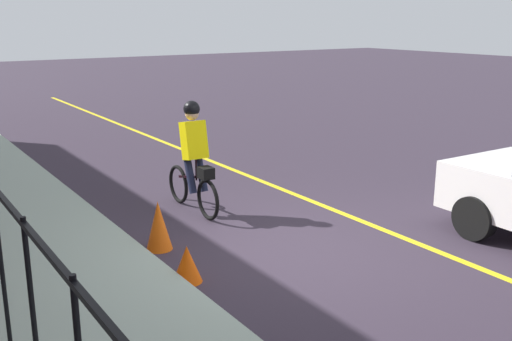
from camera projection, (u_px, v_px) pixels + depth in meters
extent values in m
plane|color=#312835|center=(295.00, 251.00, 8.02)|extent=(80.00, 80.00, 0.00)
cube|color=yellow|center=(380.00, 228.00, 8.88)|extent=(36.00, 0.12, 0.01)
cube|color=#91A193|center=(38.00, 313.00, 6.18)|extent=(40.00, 3.20, 0.15)
cylinder|color=black|center=(34.00, 321.00, 4.26)|extent=(0.04, 0.04, 1.60)
cylinder|color=black|center=(2.00, 268.00, 5.18)|extent=(0.04, 0.04, 1.60)
torus|color=black|center=(178.00, 184.00, 10.03)|extent=(0.66, 0.07, 0.66)
torus|color=black|center=(208.00, 200.00, 9.18)|extent=(0.66, 0.07, 0.66)
cube|color=black|center=(192.00, 177.00, 9.55)|extent=(0.93, 0.05, 0.24)
cylinder|color=black|center=(196.00, 170.00, 9.39)|extent=(0.03, 0.03, 0.35)
cube|color=yellow|center=(194.00, 140.00, 9.31)|extent=(0.34, 0.36, 0.63)
sphere|color=tan|center=(192.00, 113.00, 9.24)|extent=(0.22, 0.22, 0.22)
sphere|color=black|center=(192.00, 109.00, 9.22)|extent=(0.26, 0.26, 0.26)
cylinder|color=#191E38|center=(190.00, 173.00, 9.37)|extent=(0.34, 0.12, 0.65)
cylinder|color=#191E38|center=(201.00, 171.00, 9.48)|extent=(0.34, 0.12, 0.65)
cube|color=black|center=(206.00, 173.00, 9.12)|extent=(0.24, 0.20, 0.18)
cylinder|color=black|center=(475.00, 218.00, 8.38)|extent=(0.64, 0.23, 0.64)
cone|color=#F45D0E|center=(159.00, 226.00, 8.00)|extent=(0.36, 0.36, 0.68)
cone|color=#F75408|center=(187.00, 264.00, 7.04)|extent=(0.36, 0.36, 0.46)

